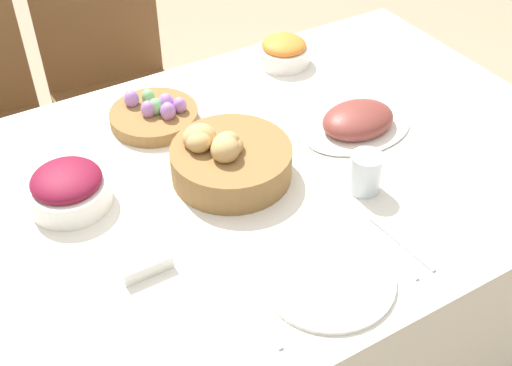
{
  "coord_description": "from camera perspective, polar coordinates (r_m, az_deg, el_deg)",
  "views": [
    {
      "loc": [
        -0.56,
        -1.01,
        1.71
      ],
      "look_at": [
        -0.01,
        -0.08,
        0.79
      ],
      "focal_mm": 45.0,
      "sensor_mm": 36.0,
      "label": 1
    }
  ],
  "objects": [
    {
      "name": "beet_salad_bowl",
      "position": [
        1.46,
        -16.36,
        -0.44
      ],
      "size": [
        0.18,
        0.18,
        0.1
      ],
      "color": "white",
      "rests_on": "dining_table"
    },
    {
      "name": "fork",
      "position": [
        1.23,
        0.23,
        -11.38
      ],
      "size": [
        0.02,
        0.18,
        0.0
      ],
      "rotation": [
        0.0,
        0.0,
        -0.08
      ],
      "color": "#B7B7BC",
      "rests_on": "dining_table"
    },
    {
      "name": "knife",
      "position": [
        1.36,
        11.87,
        -5.77
      ],
      "size": [
        0.02,
        0.18,
        0.0
      ],
      "rotation": [
        0.0,
        0.0,
        -0.08
      ],
      "color": "#B7B7BC",
      "rests_on": "dining_table"
    },
    {
      "name": "ham_platter",
      "position": [
        1.66,
        9.03,
        5.41
      ],
      "size": [
        0.3,
        0.21,
        0.07
      ],
      "color": "white",
      "rests_on": "dining_table"
    },
    {
      "name": "spoon",
      "position": [
        1.38,
        12.83,
        -5.29
      ],
      "size": [
        0.02,
        0.18,
        0.0
      ],
      "rotation": [
        0.0,
        0.0,
        0.08
      ],
      "color": "#B7B7BC",
      "rests_on": "dining_table"
    },
    {
      "name": "carrot_bowl",
      "position": [
        1.92,
        2.48,
        11.62
      ],
      "size": [
        0.15,
        0.15,
        0.08
      ],
      "color": "white",
      "rests_on": "dining_table"
    },
    {
      "name": "drinking_cup",
      "position": [
        1.46,
        9.69,
        0.91
      ],
      "size": [
        0.07,
        0.07,
        0.1
      ],
      "color": "silver",
      "rests_on": "dining_table"
    },
    {
      "name": "dining_table",
      "position": [
        1.77,
        -1.12,
        -8.66
      ],
      "size": [
        1.71,
        1.06,
        0.75
      ],
      "color": "white",
      "rests_on": "ground"
    },
    {
      "name": "butter_dish",
      "position": [
        1.31,
        -9.99,
        -6.89
      ],
      "size": [
        0.1,
        0.06,
        0.03
      ],
      "color": "white",
      "rests_on": "dining_table"
    },
    {
      "name": "egg_basket",
      "position": [
        1.69,
        -8.99,
        6.07
      ],
      "size": [
        0.23,
        0.23,
        0.08
      ],
      "color": "olive",
      "rests_on": "dining_table"
    },
    {
      "name": "chair_far_center",
      "position": [
        2.31,
        -12.52,
        8.74
      ],
      "size": [
        0.46,
        0.46,
        0.99
      ],
      "rotation": [
        0.0,
        0.0,
        -0.1
      ],
      "color": "brown",
      "rests_on": "ground"
    },
    {
      "name": "bread_basket",
      "position": [
        1.48,
        -2.44,
        2.14
      ],
      "size": [
        0.28,
        0.28,
        0.13
      ],
      "color": "olive",
      "rests_on": "dining_table"
    },
    {
      "name": "ground_plane",
      "position": [
        2.07,
        -0.98,
        -15.43
      ],
      "size": [
        12.0,
        12.0,
        0.0
      ],
      "primitive_type": "plane",
      "color": "tan"
    },
    {
      "name": "dinner_plate",
      "position": [
        1.28,
        6.4,
        -8.4
      ],
      "size": [
        0.27,
        0.27,
        0.01
      ],
      "color": "white",
      "rests_on": "dining_table"
    }
  ]
}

